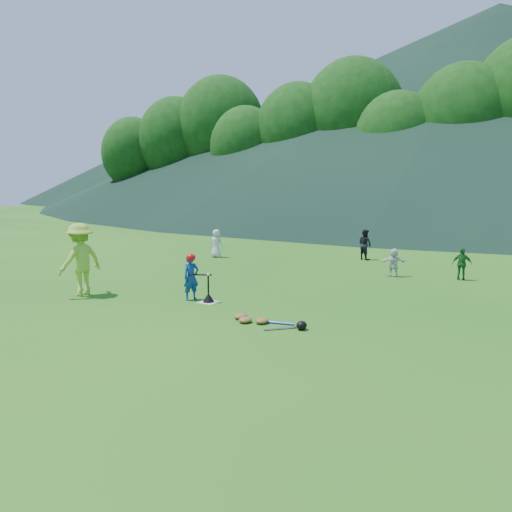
{
  "coord_description": "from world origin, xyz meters",
  "views": [
    {
      "loc": [
        7.15,
        -10.31,
        2.98
      ],
      "look_at": [
        0.0,
        2.5,
        0.9
      ],
      "focal_mm": 35.0,
      "sensor_mm": 36.0,
      "label": 1
    }
  ],
  "objects_px": {
    "fielder_b": "(365,244)",
    "equipment_pile": "(262,321)",
    "fielder_c": "(462,264)",
    "batting_tee": "(208,298)",
    "adult_coach": "(80,260)",
    "home_plate": "(209,302)",
    "fielder_d": "(394,262)",
    "fielder_a": "(216,243)",
    "batter_child": "(191,277)"
  },
  "relations": [
    {
      "from": "adult_coach",
      "to": "fielder_a",
      "type": "xyz_separation_m",
      "value": [
        -0.82,
        7.87,
        -0.4
      ]
    },
    {
      "from": "fielder_c",
      "to": "equipment_pile",
      "type": "height_order",
      "value": "fielder_c"
    },
    {
      "from": "batter_child",
      "to": "fielder_a",
      "type": "relative_size",
      "value": 1.03
    },
    {
      "from": "batter_child",
      "to": "equipment_pile",
      "type": "bearing_deg",
      "value": -86.41
    },
    {
      "from": "adult_coach",
      "to": "home_plate",
      "type": "bearing_deg",
      "value": 111.37
    },
    {
      "from": "adult_coach",
      "to": "batting_tee",
      "type": "xyz_separation_m",
      "value": [
        3.53,
        0.97,
        -0.86
      ]
    },
    {
      "from": "fielder_a",
      "to": "batting_tee",
      "type": "relative_size",
      "value": 1.72
    },
    {
      "from": "fielder_a",
      "to": "fielder_c",
      "type": "distance_m",
      "value": 9.62
    },
    {
      "from": "fielder_a",
      "to": "home_plate",
      "type": "bearing_deg",
      "value": 117.11
    },
    {
      "from": "fielder_a",
      "to": "adult_coach",
      "type": "bearing_deg",
      "value": 90.86
    },
    {
      "from": "adult_coach",
      "to": "equipment_pile",
      "type": "relative_size",
      "value": 1.1
    },
    {
      "from": "home_plate",
      "to": "fielder_a",
      "type": "xyz_separation_m",
      "value": [
        -4.35,
        6.91,
        0.57
      ]
    },
    {
      "from": "fielder_a",
      "to": "fielder_c",
      "type": "height_order",
      "value": "fielder_a"
    },
    {
      "from": "equipment_pile",
      "to": "fielder_d",
      "type": "bearing_deg",
      "value": 81.27
    },
    {
      "from": "adult_coach",
      "to": "batting_tee",
      "type": "height_order",
      "value": "adult_coach"
    },
    {
      "from": "fielder_a",
      "to": "fielder_b",
      "type": "xyz_separation_m",
      "value": [
        5.6,
        2.39,
        0.03
      ]
    },
    {
      "from": "fielder_d",
      "to": "equipment_pile",
      "type": "bearing_deg",
      "value": 57.81
    },
    {
      "from": "fielder_b",
      "to": "equipment_pile",
      "type": "xyz_separation_m",
      "value": [
        0.88,
        -10.35,
        -0.55
      ]
    },
    {
      "from": "fielder_d",
      "to": "batter_child",
      "type": "bearing_deg",
      "value": 34.29
    },
    {
      "from": "batter_child",
      "to": "adult_coach",
      "type": "bearing_deg",
      "value": 134.43
    },
    {
      "from": "fielder_a",
      "to": "fielder_d",
      "type": "height_order",
      "value": "fielder_a"
    },
    {
      "from": "batting_tee",
      "to": "fielder_b",
      "type": "bearing_deg",
      "value": 82.37
    },
    {
      "from": "home_plate",
      "to": "batting_tee",
      "type": "relative_size",
      "value": 0.66
    },
    {
      "from": "batter_child",
      "to": "fielder_c",
      "type": "bearing_deg",
      "value": -16.44
    },
    {
      "from": "fielder_d",
      "to": "fielder_a",
      "type": "bearing_deg",
      "value": -30.02
    },
    {
      "from": "fielder_b",
      "to": "equipment_pile",
      "type": "bearing_deg",
      "value": 123.73
    },
    {
      "from": "fielder_b",
      "to": "equipment_pile",
      "type": "distance_m",
      "value": 10.4
    },
    {
      "from": "adult_coach",
      "to": "fielder_b",
      "type": "distance_m",
      "value": 11.33
    },
    {
      "from": "fielder_d",
      "to": "equipment_pile",
      "type": "distance_m",
      "value": 7.18
    },
    {
      "from": "fielder_b",
      "to": "batting_tee",
      "type": "bearing_deg",
      "value": 111.23
    },
    {
      "from": "fielder_b",
      "to": "equipment_pile",
      "type": "relative_size",
      "value": 0.68
    },
    {
      "from": "fielder_c",
      "to": "equipment_pile",
      "type": "xyz_separation_m",
      "value": [
        -3.13,
        -7.54,
        -0.45
      ]
    },
    {
      "from": "home_plate",
      "to": "batter_child",
      "type": "xyz_separation_m",
      "value": [
        -0.57,
        0.04,
        0.59
      ]
    },
    {
      "from": "adult_coach",
      "to": "fielder_b",
      "type": "relative_size",
      "value": 1.61
    },
    {
      "from": "fielder_c",
      "to": "fielder_d",
      "type": "height_order",
      "value": "fielder_c"
    },
    {
      "from": "fielder_c",
      "to": "fielder_d",
      "type": "xyz_separation_m",
      "value": [
        -2.04,
        -0.45,
        -0.05
      ]
    },
    {
      "from": "adult_coach",
      "to": "fielder_d",
      "type": "height_order",
      "value": "adult_coach"
    },
    {
      "from": "batter_child",
      "to": "adult_coach",
      "type": "relative_size",
      "value": 0.61
    },
    {
      "from": "home_plate",
      "to": "adult_coach",
      "type": "height_order",
      "value": "adult_coach"
    },
    {
      "from": "batter_child",
      "to": "batting_tee",
      "type": "xyz_separation_m",
      "value": [
        0.57,
        -0.04,
        -0.47
      ]
    },
    {
      "from": "home_plate",
      "to": "fielder_a",
      "type": "height_order",
      "value": "fielder_a"
    },
    {
      "from": "adult_coach",
      "to": "fielder_a",
      "type": "bearing_deg",
      "value": -167.95
    },
    {
      "from": "equipment_pile",
      "to": "batting_tee",
      "type": "bearing_deg",
      "value": 153.67
    },
    {
      "from": "batter_child",
      "to": "fielder_a",
      "type": "height_order",
      "value": "batter_child"
    },
    {
      "from": "home_plate",
      "to": "equipment_pile",
      "type": "bearing_deg",
      "value": -26.33
    },
    {
      "from": "fielder_c",
      "to": "batting_tee",
      "type": "distance_m",
      "value": 8.35
    },
    {
      "from": "fielder_d",
      "to": "batting_tee",
      "type": "distance_m",
      "value": 6.85
    },
    {
      "from": "home_plate",
      "to": "fielder_d",
      "type": "relative_size",
      "value": 0.48
    },
    {
      "from": "fielder_d",
      "to": "fielder_b",
      "type": "bearing_deg",
      "value": -82.35
    },
    {
      "from": "fielder_b",
      "to": "fielder_d",
      "type": "xyz_separation_m",
      "value": [
        1.97,
        -3.26,
        -0.15
      ]
    }
  ]
}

